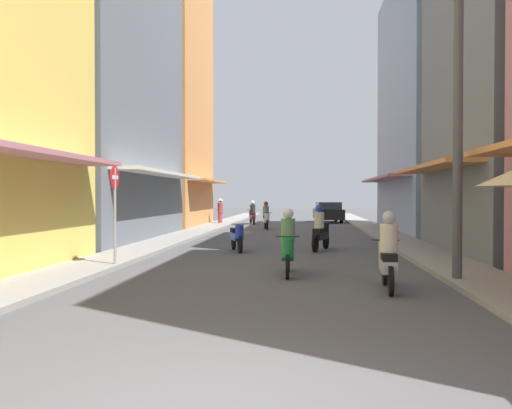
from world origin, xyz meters
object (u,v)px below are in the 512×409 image
Objects in this scene: motorbike_maroon at (252,214)px; motorbike_green at (288,245)px; utility_pole at (458,96)px; pedestrian_foreground at (220,210)px; motorbike_blue at (237,237)px; motorbike_black at (321,230)px; street_sign_no_entry at (115,202)px; motorbike_white at (266,217)px; motorbike_silver at (388,255)px; parked_car at (328,212)px.

motorbike_green is at bearing -82.08° from motorbike_maroon.
motorbike_green is 0.23× the size of utility_pole.
utility_pole is at bearing -68.65° from pedestrian_foreground.
motorbike_black is at bearing 11.49° from motorbike_blue.
motorbike_blue is at bearing 59.63° from street_sign_no_entry.
motorbike_white and motorbike_green have the same top height.
motorbike_silver is 0.68× the size of street_sign_no_entry.
motorbike_silver is (5.16, -24.31, 0.00)m from motorbike_maroon.
parked_car is (2.05, 25.20, 0.04)m from motorbike_green.
street_sign_no_entry reaches higher than parked_car.
motorbike_maroon and motorbike_white have the same top height.
pedestrian_foreground is (-3.29, 16.53, 0.48)m from motorbike_blue.
motorbike_black reaches higher than motorbike_blue.
parked_car is (0.01, 27.07, 0.04)m from motorbike_silver.
motorbike_black reaches higher than parked_car.
pedestrian_foreground is (-3.39, 4.59, 0.28)m from motorbike_white.
motorbike_white and motorbike_silver have the same top height.
motorbike_green is at bearing -94.65° from parked_car.
motorbike_white is 19.27m from motorbike_silver.
utility_pole is (3.63, -0.91, 3.28)m from motorbike_green.
motorbike_maroon is at bearing 94.07° from motorbike_blue.
street_sign_no_entry is (-8.10, 1.58, -2.27)m from utility_pole.
motorbike_maroon is at bearing 106.12° from utility_pole.
motorbike_maroon reaches higher than motorbike_blue.
motorbike_silver is at bearing -72.93° from pedestrian_foreground.
parked_car is (3.93, 20.12, 0.24)m from motorbike_blue.
motorbike_maroon is 0.98× the size of motorbike_white.
motorbike_black and motorbike_silver have the same top height.
motorbike_white is 5.71m from pedestrian_foreground.
motorbike_black is at bearing 98.32° from motorbike_silver.
street_sign_no_entry is at bearing 158.75° from motorbike_silver.
motorbike_silver is (3.92, -6.95, 0.20)m from motorbike_blue.
motorbike_white is at bearing -53.58° from pedestrian_foreground.
street_sign_no_entry is (-1.35, -21.78, 1.01)m from motorbike_maroon.
pedestrian_foreground is 0.22× the size of utility_pole.
motorbike_silver is at bearing -42.60° from motorbike_green.
motorbike_black is 7.82m from utility_pole.
motorbike_maroon is at bearing -151.93° from parked_car.
parked_car is at bearing 86.74° from motorbike_black.
utility_pole reaches higher than pedestrian_foreground.
parked_car is at bearing 89.97° from motorbike_silver.
motorbike_blue is 0.97× the size of motorbike_green.
street_sign_no_entry reaches higher than motorbike_black.
motorbike_blue is at bearing -101.06° from parked_car.
motorbike_white is 0.42× the size of parked_car.
motorbike_white is (1.33, -5.42, 0.00)m from motorbike_maroon.
pedestrian_foreground is at bearing -153.58° from parked_car.
street_sign_no_entry is at bearing -120.37° from motorbike_blue.
motorbike_silver is 0.43× the size of parked_car.
motorbike_silver is at bearing -78.56° from motorbike_white.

